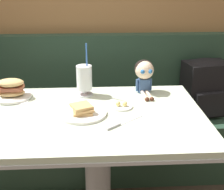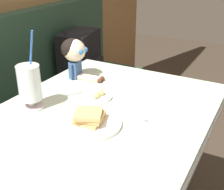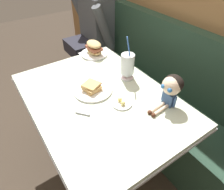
{
  "view_description": "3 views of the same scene",
  "coord_description": "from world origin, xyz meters",
  "px_view_note": "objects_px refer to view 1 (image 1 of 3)",
  "views": [
    {
      "loc": [
        -0.01,
        -1.31,
        1.43
      ],
      "look_at": [
        0.08,
        0.22,
        0.83
      ],
      "focal_mm": 51.3,
      "sensor_mm": 36.0,
      "label": 1
    },
    {
      "loc": [
        -0.85,
        -0.35,
        1.31
      ],
      "look_at": [
        0.05,
        0.14,
        0.81
      ],
      "focal_mm": 47.99,
      "sensor_mm": 36.0,
      "label": 2
    },
    {
      "loc": [
        0.82,
        -0.28,
        1.53
      ],
      "look_at": [
        0.12,
        0.19,
        0.83
      ],
      "focal_mm": 31.76,
      "sensor_mm": 36.0,
      "label": 3
    }
  ],
  "objects_px": {
    "butter_knife": "(118,124)",
    "sandwich_plate": "(11,91)",
    "milkshake_glass": "(84,79)",
    "toast_plate": "(82,112)",
    "backpack": "(205,86)",
    "butter_saucer": "(121,106)",
    "seated_doll": "(144,72)"
  },
  "relations": [
    {
      "from": "butter_knife",
      "to": "sandwich_plate",
      "type": "bearing_deg",
      "value": 147.05
    },
    {
      "from": "butter_knife",
      "to": "milkshake_glass",
      "type": "bearing_deg",
      "value": 112.89
    },
    {
      "from": "toast_plate",
      "to": "backpack",
      "type": "xyz_separation_m",
      "value": [
        0.85,
        0.61,
        -0.1
      ]
    },
    {
      "from": "sandwich_plate",
      "to": "backpack",
      "type": "relative_size",
      "value": 0.54
    },
    {
      "from": "butter_saucer",
      "to": "seated_doll",
      "type": "xyz_separation_m",
      "value": [
        0.15,
        0.22,
        0.12
      ]
    },
    {
      "from": "milkshake_glass",
      "to": "butter_saucer",
      "type": "xyz_separation_m",
      "value": [
        0.2,
        -0.19,
        -0.09
      ]
    },
    {
      "from": "butter_saucer",
      "to": "butter_knife",
      "type": "relative_size",
      "value": 0.62
    },
    {
      "from": "butter_saucer",
      "to": "backpack",
      "type": "bearing_deg",
      "value": 39.55
    },
    {
      "from": "milkshake_glass",
      "to": "butter_knife",
      "type": "relative_size",
      "value": 1.63
    },
    {
      "from": "milkshake_glass",
      "to": "butter_saucer",
      "type": "distance_m",
      "value": 0.29
    },
    {
      "from": "sandwich_plate",
      "to": "butter_knife",
      "type": "height_order",
      "value": "sandwich_plate"
    },
    {
      "from": "milkshake_glass",
      "to": "butter_knife",
      "type": "xyz_separation_m",
      "value": [
        0.17,
        -0.4,
        -0.1
      ]
    },
    {
      "from": "milkshake_glass",
      "to": "backpack",
      "type": "relative_size",
      "value": 0.78
    },
    {
      "from": "butter_saucer",
      "to": "backpack",
      "type": "xyz_separation_m",
      "value": [
        0.64,
        0.53,
        -0.09
      ]
    },
    {
      "from": "sandwich_plate",
      "to": "backpack",
      "type": "bearing_deg",
      "value": 15.99
    },
    {
      "from": "seated_doll",
      "to": "milkshake_glass",
      "type": "bearing_deg",
      "value": -174.54
    },
    {
      "from": "butter_knife",
      "to": "backpack",
      "type": "distance_m",
      "value": 1.0
    },
    {
      "from": "toast_plate",
      "to": "butter_knife",
      "type": "bearing_deg",
      "value": -36.0
    },
    {
      "from": "butter_knife",
      "to": "seated_doll",
      "type": "xyz_separation_m",
      "value": [
        0.18,
        0.43,
        0.12
      ]
    },
    {
      "from": "butter_saucer",
      "to": "backpack",
      "type": "distance_m",
      "value": 0.84
    },
    {
      "from": "butter_saucer",
      "to": "seated_doll",
      "type": "relative_size",
      "value": 0.54
    },
    {
      "from": "milkshake_glass",
      "to": "butter_knife",
      "type": "height_order",
      "value": "milkshake_glass"
    },
    {
      "from": "toast_plate",
      "to": "milkshake_glass",
      "type": "relative_size",
      "value": 0.8
    },
    {
      "from": "butter_saucer",
      "to": "sandwich_plate",
      "type": "bearing_deg",
      "value": 164.54
    },
    {
      "from": "butter_knife",
      "to": "toast_plate",
      "type": "bearing_deg",
      "value": 144.0
    },
    {
      "from": "butter_saucer",
      "to": "backpack",
      "type": "height_order",
      "value": "backpack"
    },
    {
      "from": "butter_knife",
      "to": "butter_saucer",
      "type": "bearing_deg",
      "value": 81.37
    },
    {
      "from": "butter_knife",
      "to": "seated_doll",
      "type": "relative_size",
      "value": 0.87
    },
    {
      "from": "milkshake_glass",
      "to": "sandwich_plate",
      "type": "distance_m",
      "value": 0.42
    },
    {
      "from": "butter_saucer",
      "to": "butter_knife",
      "type": "xyz_separation_m",
      "value": [
        -0.03,
        -0.21,
        -0.0
      ]
    },
    {
      "from": "milkshake_glass",
      "to": "butter_knife",
      "type": "distance_m",
      "value": 0.44
    },
    {
      "from": "sandwich_plate",
      "to": "backpack",
      "type": "height_order",
      "value": "sandwich_plate"
    }
  ]
}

